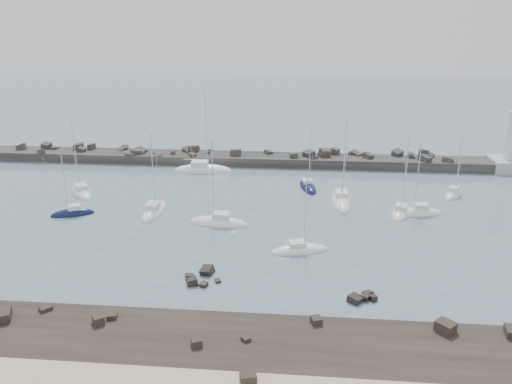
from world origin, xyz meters
TOP-DOWN VIEW (x-y plane):
  - ground at (0.00, 0.00)m, footprint 400.00×400.00m
  - rock_shelf at (0.36, -21.99)m, footprint 140.00×12.00m
  - rock_cluster_near at (-4.42, -9.08)m, footprint 4.47×4.35m
  - rock_cluster_far at (13.49, -11.99)m, footprint 3.43×3.02m
  - breakwater at (-7.58, 38.02)m, footprint 115.00×7.01m
  - lighthouse at (47.00, 38.00)m, footprint 7.00×7.00m
  - sailboat_1 at (-30.23, 17.77)m, footprint 7.29×8.49m
  - sailboat_2 at (-27.43, 8.22)m, footprint 6.63×4.14m
  - sailboat_3 at (-15.39, 10.21)m, footprint 3.13×8.62m
  - sailboat_4 at (-12.03, 32.00)m, footprint 11.48×4.13m
  - sailboat_5 at (-4.81, 6.65)m, footprint 8.81×3.52m
  - sailboat_6 at (13.40, 16.94)m, footprint 3.19×9.61m
  - sailboat_7 at (6.84, -1.12)m, footprint 7.82×4.24m
  - sailboat_8 at (8.11, 23.86)m, footprint 4.03×7.80m
  - sailboat_9 at (24.58, 13.06)m, footprint 7.80×3.47m
  - sailboat_10 at (22.18, 13.43)m, footprint 4.69×8.15m
  - sailboat_12 at (32.51, 22.31)m, footprint 5.37×7.03m

SIDE VIEW (x-z plane):
  - ground at x=0.00m, z-range 0.00..0.00m
  - rock_shelf at x=0.36m, z-range -0.93..0.97m
  - rock_cluster_far at x=13.49m, z-range -0.62..0.77m
  - sailboat_8 at x=8.11m, z-range -5.78..6.04m
  - sailboat_7 at x=6.84m, z-range -5.80..6.06m
  - sailboat_10 at x=22.18m, z-range -6.05..6.32m
  - sailboat_1 at x=-30.23m, z-range -6.68..6.96m
  - sailboat_12 at x=32.51m, z-range -5.42..5.71m
  - sailboat_3 at x=-15.39m, z-range -6.59..6.88m
  - sailboat_2 at x=-27.43m, z-range -5.02..5.31m
  - sailboat_4 at x=-12.03m, z-range -8.72..9.02m
  - sailboat_9 at x=24.58m, z-range -5.92..6.23m
  - sailboat_5 at x=-4.81m, z-range -6.72..7.04m
  - sailboat_6 at x=13.40m, z-range -7.43..7.74m
  - rock_cluster_near at x=-4.42m, z-range -0.58..0.95m
  - breakwater at x=-7.58m, z-range -2.14..2.75m
  - lighthouse at x=47.00m, z-range -4.21..10.39m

